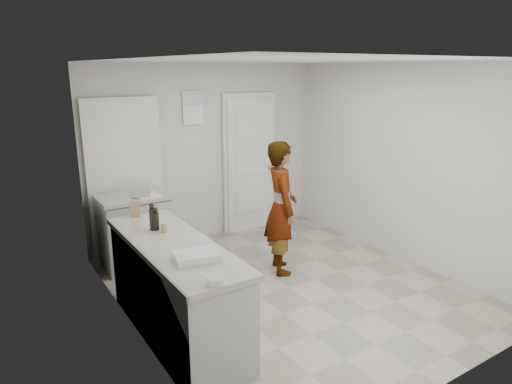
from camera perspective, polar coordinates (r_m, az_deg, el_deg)
ground at (r=5.34m, az=4.13°, el=-11.82°), size 4.00×4.00×0.00m
room_shell at (r=6.50m, az=-7.32°, el=2.66°), size 4.00×4.00×4.00m
main_counter at (r=4.35m, az=-9.96°, el=-12.39°), size 0.64×1.96×0.93m
side_counter at (r=5.93m, az=-14.86°, el=-4.99°), size 0.84×0.61×0.93m
person at (r=5.47m, az=3.16°, el=-1.99°), size 0.58×0.69×1.62m
cake_mix_box at (r=4.90m, az=-14.94°, el=-2.10°), size 0.11×0.07×0.17m
spice_jar at (r=4.41m, az=-11.45°, el=-4.42°), size 0.06×0.06×0.09m
oil_cruet_a at (r=4.46m, az=-12.39°, el=-3.35°), size 0.06×0.06×0.23m
oil_cruet_b at (r=4.46m, az=-12.83°, el=-3.10°), size 0.06×0.06×0.27m
baking_dish at (r=3.76m, az=-7.38°, el=-7.99°), size 0.40×0.32×0.06m
egg_bowl at (r=3.36m, az=-5.06°, el=-10.87°), size 0.14×0.14×0.05m
papers at (r=5.71m, az=-13.38°, el=-0.37°), size 0.27×0.35×0.01m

